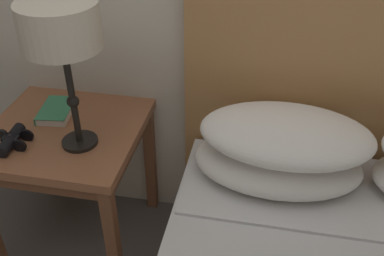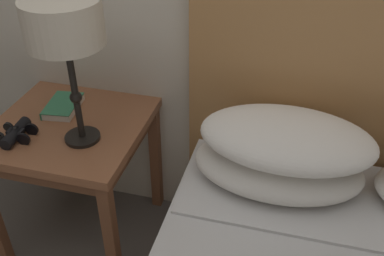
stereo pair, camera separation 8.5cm
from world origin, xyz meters
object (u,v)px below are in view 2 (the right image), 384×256
(nightstand, at_px, (72,140))
(book_on_nightstand, at_px, (63,106))
(binoculars_pair, at_px, (16,133))
(table_lamp, at_px, (64,27))

(nightstand, bearing_deg, book_on_nightstand, 128.90)
(nightstand, relative_size, binoculars_pair, 3.69)
(nightstand, bearing_deg, table_lamp, -38.88)
(binoculars_pair, bearing_deg, book_on_nightstand, 73.37)
(table_lamp, height_order, binoculars_pair, table_lamp)
(nightstand, height_order, binoculars_pair, binoculars_pair)
(table_lamp, relative_size, book_on_nightstand, 2.64)
(table_lamp, bearing_deg, binoculars_pair, -166.24)
(book_on_nightstand, distance_m, binoculars_pair, 0.24)
(book_on_nightstand, bearing_deg, nightstand, -51.10)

